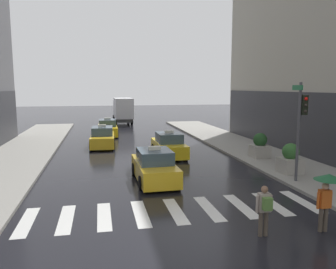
# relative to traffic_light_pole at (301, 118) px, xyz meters

# --- Properties ---
(ground_plane) EXTENTS (160.00, 160.00, 0.00)m
(ground_plane) POSITION_rel_traffic_light_pole_xyz_m (-6.73, -5.41, -3.26)
(ground_plane) COLOR black
(crosswalk_markings) EXTENTS (11.30, 2.80, 0.01)m
(crosswalk_markings) POSITION_rel_traffic_light_pole_xyz_m (-6.73, -2.41, -3.25)
(crosswalk_markings) COLOR silver
(crosswalk_markings) RESTS_ON ground
(traffic_light_pole) EXTENTS (0.44, 0.84, 4.80)m
(traffic_light_pole) POSITION_rel_traffic_light_pole_xyz_m (0.00, 0.00, 0.00)
(traffic_light_pole) COLOR #47474C
(traffic_light_pole) RESTS_ON curb_right
(taxi_lead) EXTENTS (1.99, 4.57, 1.80)m
(taxi_lead) POSITION_rel_traffic_light_pole_xyz_m (-6.85, 1.89, -2.53)
(taxi_lead) COLOR gold
(taxi_lead) RESTS_ON ground
(taxi_second) EXTENTS (1.94, 4.55, 1.80)m
(taxi_second) POSITION_rel_traffic_light_pole_xyz_m (-4.86, 7.90, -2.53)
(taxi_second) COLOR yellow
(taxi_second) RESTS_ON ground
(taxi_third) EXTENTS (2.05, 4.60, 1.80)m
(taxi_third) POSITION_rel_traffic_light_pole_xyz_m (-9.30, 12.50, -2.53)
(taxi_third) COLOR gold
(taxi_third) RESTS_ON ground
(taxi_fourth) EXTENTS (1.95, 4.55, 1.80)m
(taxi_fourth) POSITION_rel_traffic_light_pole_xyz_m (-8.74, 18.62, -2.53)
(taxi_fourth) COLOR yellow
(taxi_fourth) RESTS_ON ground
(box_truck) EXTENTS (2.33, 7.56, 3.35)m
(box_truck) POSITION_rel_traffic_light_pole_xyz_m (-6.47, 29.88, -1.41)
(box_truck) COLOR #2D2D2D
(box_truck) RESTS_ON ground
(pedestrian_with_umbrella) EXTENTS (0.96, 0.96, 1.94)m
(pedestrian_with_umbrella) POSITION_rel_traffic_light_pole_xyz_m (-2.31, -5.20, -1.74)
(pedestrian_with_umbrella) COLOR #473D33
(pedestrian_with_umbrella) RESTS_ON ground
(pedestrian_with_backpack) EXTENTS (0.55, 0.43, 1.65)m
(pedestrian_with_backpack) POSITION_rel_traffic_light_pole_xyz_m (-4.49, -5.16, -2.29)
(pedestrian_with_backpack) COLOR #473D33
(pedestrian_with_backpack) RESTS_ON ground
(planter_near_corner) EXTENTS (1.10, 1.10, 1.60)m
(planter_near_corner) POSITION_rel_traffic_light_pole_xyz_m (0.49, 1.52, -2.38)
(planter_near_corner) COLOR #A8A399
(planter_near_corner) RESTS_ON curb_right
(planter_mid_block) EXTENTS (1.10, 1.10, 1.60)m
(planter_mid_block) POSITION_rel_traffic_light_pole_xyz_m (0.79, 5.62, -2.38)
(planter_mid_block) COLOR #A8A399
(planter_mid_block) RESTS_ON curb_right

